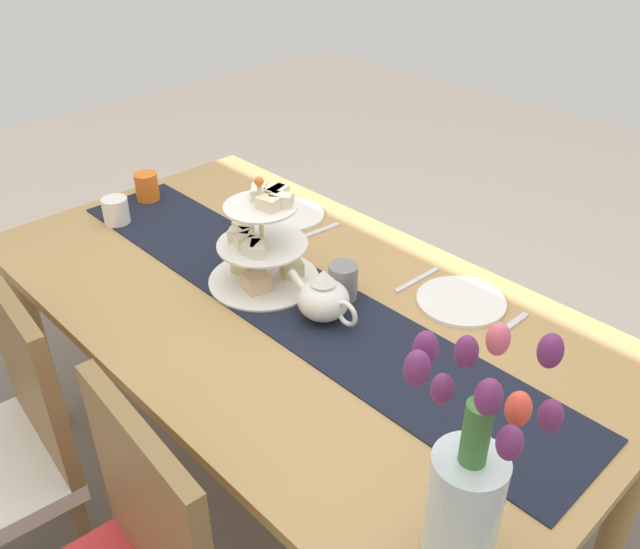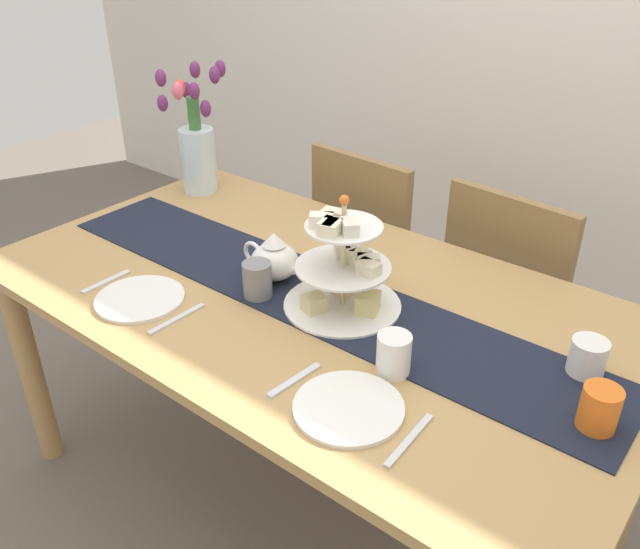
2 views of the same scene
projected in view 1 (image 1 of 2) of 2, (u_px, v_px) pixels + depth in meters
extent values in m
plane|color=#6B6056|center=(297.00, 492.00, 2.15)|extent=(8.00, 8.00, 0.00)
cube|color=tan|center=(291.00, 303.00, 1.75)|extent=(1.77, 0.97, 0.03)
cylinder|color=tan|center=(629.00, 492.00, 1.70)|extent=(0.07, 0.07, 0.73)
cylinder|color=tan|center=(236.00, 256.00, 2.69)|extent=(0.07, 0.07, 0.73)
cylinder|color=tan|center=(37.00, 345.00, 2.20)|extent=(0.07, 0.07, 0.73)
cube|color=olive|center=(151.00, 508.00, 1.27)|extent=(0.42, 0.07, 0.45)
cylinder|color=olive|center=(43.00, 465.00, 1.98)|extent=(0.04, 0.04, 0.41)
cylinder|color=olive|center=(90.00, 549.00, 1.74)|extent=(0.04, 0.04, 0.41)
cube|color=olive|center=(28.00, 371.00, 1.61)|extent=(0.42, 0.08, 0.45)
cube|color=black|center=(290.00, 298.00, 1.74)|extent=(1.67, 0.29, 0.00)
cylinder|color=beige|center=(262.00, 235.00, 1.73)|extent=(0.01, 0.01, 0.28)
cylinder|color=white|center=(264.00, 279.00, 1.80)|extent=(0.30, 0.30, 0.01)
cylinder|color=white|center=(262.00, 244.00, 1.74)|extent=(0.24, 0.24, 0.01)
cylinder|color=white|center=(260.00, 206.00, 1.68)|extent=(0.19, 0.19, 0.01)
cube|color=#DED083|center=(244.00, 262.00, 1.82)|extent=(0.07, 0.07, 0.05)
cube|color=beige|center=(257.00, 282.00, 1.74)|extent=(0.07, 0.07, 0.05)
cube|color=beige|center=(292.00, 268.00, 1.81)|extent=(0.07, 0.07, 0.04)
cube|color=beige|center=(243.00, 229.00, 1.77)|extent=(0.06, 0.04, 0.03)
cube|color=beige|center=(239.00, 235.00, 1.75)|extent=(0.07, 0.06, 0.03)
cube|color=beige|center=(245.00, 240.00, 1.72)|extent=(0.05, 0.06, 0.03)
cube|color=beige|center=(252.00, 246.00, 1.70)|extent=(0.06, 0.07, 0.03)
cube|color=silver|center=(258.00, 249.00, 1.68)|extent=(0.07, 0.07, 0.03)
cube|color=beige|center=(269.00, 203.00, 1.66)|extent=(0.06, 0.05, 0.03)
cube|color=#EDDFC5|center=(281.00, 200.00, 1.67)|extent=(0.07, 0.06, 0.03)
cube|color=silver|center=(278.00, 194.00, 1.70)|extent=(0.05, 0.06, 0.03)
cube|color=#F0E7C1|center=(275.00, 192.00, 1.71)|extent=(0.05, 0.06, 0.03)
cube|color=silver|center=(258.00, 192.00, 1.71)|extent=(0.07, 0.06, 0.03)
sphere|color=orange|center=(259.00, 181.00, 1.65)|extent=(0.02, 0.02, 0.02)
ellipsoid|color=white|center=(323.00, 300.00, 1.64)|extent=(0.13, 0.13, 0.10)
cone|color=white|center=(323.00, 277.00, 1.60)|extent=(0.06, 0.06, 0.04)
cylinder|color=white|center=(299.00, 282.00, 1.69)|extent=(0.07, 0.02, 0.06)
torus|color=white|center=(347.00, 314.00, 1.59)|extent=(0.07, 0.01, 0.07)
cylinder|color=silver|center=(463.00, 509.00, 1.05)|extent=(0.12, 0.12, 0.22)
cylinder|color=#3D7538|center=(476.00, 436.00, 0.96)|extent=(0.04, 0.04, 0.12)
ellipsoid|color=#6B2860|center=(442.00, 389.00, 0.99)|extent=(0.04, 0.04, 0.06)
ellipsoid|color=#6B2860|center=(426.00, 348.00, 0.91)|extent=(0.04, 0.04, 0.06)
ellipsoid|color=#6B2860|center=(417.00, 368.00, 0.86)|extent=(0.04, 0.04, 0.06)
ellipsoid|color=#6B2860|center=(489.00, 397.00, 0.83)|extent=(0.04, 0.04, 0.06)
ellipsoid|color=#6B2860|center=(510.00, 443.00, 0.86)|extent=(0.04, 0.04, 0.06)
ellipsoid|color=#EF4C38|center=(518.00, 409.00, 0.89)|extent=(0.04, 0.04, 0.06)
ellipsoid|color=#6B2860|center=(551.00, 416.00, 0.94)|extent=(0.04, 0.04, 0.06)
ellipsoid|color=#6B2860|center=(550.00, 351.00, 0.91)|extent=(0.04, 0.04, 0.06)
ellipsoid|color=#E5607A|center=(498.00, 339.00, 0.98)|extent=(0.04, 0.04, 0.06)
ellipsoid|color=#6B2860|center=(466.00, 352.00, 0.97)|extent=(0.04, 0.04, 0.06)
cylinder|color=white|center=(116.00, 211.00, 2.07)|extent=(0.08, 0.08, 0.08)
cylinder|color=white|center=(461.00, 301.00, 1.72)|extent=(0.23, 0.23, 0.01)
cube|color=silver|center=(510.00, 326.00, 1.63)|extent=(0.02, 0.15, 0.01)
cube|color=silver|center=(417.00, 280.00, 1.81)|extent=(0.02, 0.17, 0.01)
cylinder|color=white|center=(288.00, 215.00, 2.13)|extent=(0.23, 0.23, 0.01)
cube|color=silver|center=(320.00, 231.00, 2.04)|extent=(0.03, 0.15, 0.01)
cube|color=silver|center=(259.00, 201.00, 2.22)|extent=(0.02, 0.17, 0.01)
cylinder|color=slate|center=(343.00, 281.00, 1.71)|extent=(0.08, 0.08, 0.09)
cylinder|color=white|center=(248.00, 219.00, 2.01)|extent=(0.08, 0.08, 0.09)
cylinder|color=orange|center=(147.00, 187.00, 2.20)|extent=(0.08, 0.08, 0.09)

